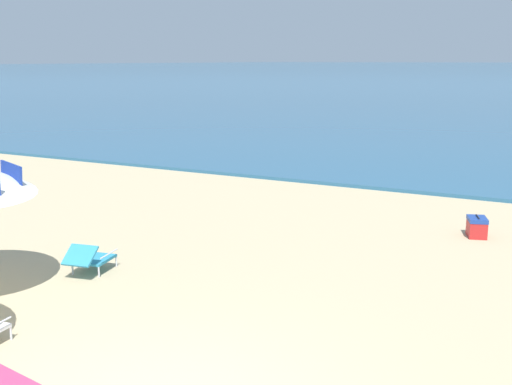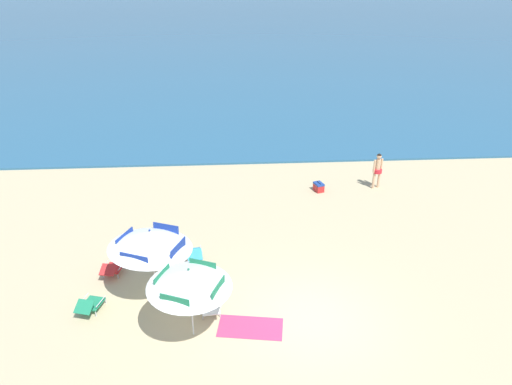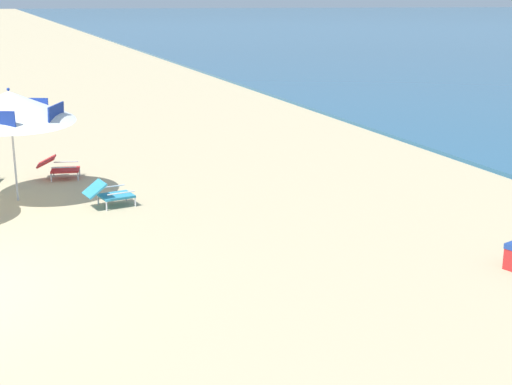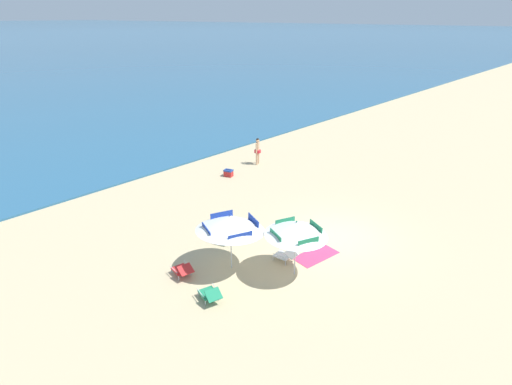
# 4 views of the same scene
# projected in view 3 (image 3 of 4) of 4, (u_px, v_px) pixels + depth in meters

# --- Properties ---
(beach_umbrella_striped_main) EXTENTS (3.11, 3.09, 2.27)m
(beach_umbrella_striped_main) POSITION_uv_depth(u_px,v_px,m) (10.00, 106.00, 13.62)
(beach_umbrella_striped_main) COLOR silver
(beach_umbrella_striped_main) RESTS_ON ground
(lounge_chair_under_umbrella) EXTENTS (0.68, 0.96, 0.52)m
(lounge_chair_under_umbrella) POSITION_uv_depth(u_px,v_px,m) (59.00, 167.00, 15.73)
(lounge_chair_under_umbrella) COLOR red
(lounge_chair_under_umbrella) RESTS_ON ground
(lounge_chair_beside_umbrella) EXTENTS (0.69, 0.98, 0.53)m
(lounge_chair_beside_umbrella) POSITION_uv_depth(u_px,v_px,m) (109.00, 193.00, 13.59)
(lounge_chair_beside_umbrella) COLOR teal
(lounge_chair_beside_umbrella) RESTS_ON ground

